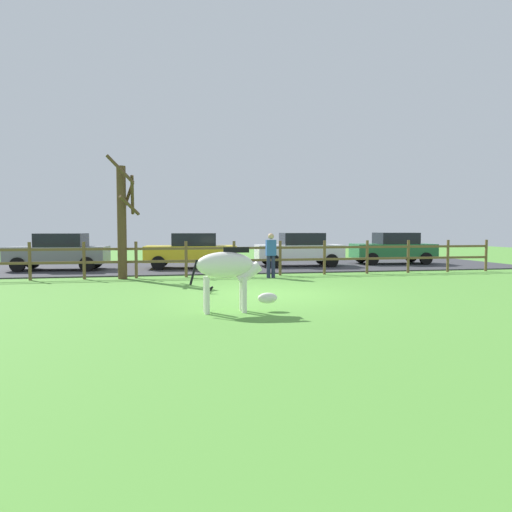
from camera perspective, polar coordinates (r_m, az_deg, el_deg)
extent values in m
plane|color=#549338|center=(12.98, 1.40, -4.67)|extent=(60.00, 60.00, 0.00)
cube|color=#38383D|center=(22.10, -3.91, -1.29)|extent=(28.00, 7.40, 0.05)
cylinder|color=brown|center=(18.16, -25.83, -0.58)|extent=(0.11, 0.11, 1.34)
cylinder|color=brown|center=(17.79, -20.20, -0.53)|extent=(0.11, 0.11, 1.34)
cylinder|color=brown|center=(17.60, -14.38, -0.46)|extent=(0.11, 0.11, 1.34)
cylinder|color=brown|center=(17.60, -8.51, -0.40)|extent=(0.11, 0.11, 1.34)
cylinder|color=brown|center=(17.78, -2.69, -0.33)|extent=(0.11, 0.11, 1.34)
cylinder|color=brown|center=(18.13, 2.96, -0.25)|extent=(0.11, 0.11, 1.34)
cylinder|color=brown|center=(18.66, 8.33, -0.18)|extent=(0.11, 0.11, 1.34)
cylinder|color=brown|center=(19.34, 13.38, -0.12)|extent=(0.11, 0.11, 1.34)
cylinder|color=brown|center=(20.16, 18.04, -0.05)|extent=(0.11, 0.11, 1.34)
cylinder|color=brown|center=(21.10, 22.32, 0.01)|extent=(0.11, 0.11, 1.34)
cylinder|color=brown|center=(22.15, 26.21, 0.06)|extent=(0.11, 0.11, 1.34)
cube|color=brown|center=(17.78, -2.69, -0.54)|extent=(21.65, 0.06, 0.09)
cube|color=brown|center=(17.76, -2.69, 0.97)|extent=(21.65, 0.06, 0.09)
cylinder|color=#513A23|center=(17.49, -16.02, 3.91)|extent=(0.32, 0.32, 4.04)
cylinder|color=#513A23|center=(17.70, -15.33, 6.94)|extent=(0.54, 0.57, 1.06)
cylinder|color=#513A23|center=(17.19, -15.15, 5.96)|extent=(0.71, 0.72, 0.69)
cylinder|color=#513A23|center=(17.52, -14.82, 7.18)|extent=(0.15, 0.86, 1.37)
cylinder|color=#513A23|center=(17.18, -16.21, 10.12)|extent=(0.96, 0.14, 1.00)
ellipsoid|color=white|center=(10.09, -3.81, -1.08)|extent=(1.25, 0.50, 0.56)
cylinder|color=white|center=(10.37, -1.72, -4.53)|extent=(0.11, 0.11, 0.78)
cylinder|color=white|center=(10.09, -1.43, -4.74)|extent=(0.11, 0.11, 0.78)
cylinder|color=white|center=(10.25, -6.13, -4.63)|extent=(0.11, 0.11, 0.78)
cylinder|color=white|center=(9.98, -5.96, -4.85)|extent=(0.11, 0.11, 0.78)
cylinder|color=white|center=(10.20, -0.88, -2.08)|extent=(0.59, 0.25, 0.51)
ellipsoid|color=white|center=(10.36, 1.41, -5.15)|extent=(0.44, 0.21, 0.24)
cube|color=black|center=(10.11, -2.42, 0.75)|extent=(0.56, 0.05, 0.12)
cylinder|color=black|center=(10.03, -7.60, -1.99)|extent=(0.19, 0.05, 0.54)
cylinder|color=black|center=(13.17, -5.77, -4.43)|extent=(0.01, 0.01, 0.06)
cylinder|color=black|center=(13.13, -5.75, -4.46)|extent=(0.01, 0.01, 0.06)
ellipsoid|color=black|center=(13.14, -5.76, -4.06)|extent=(0.18, 0.10, 0.12)
sphere|color=black|center=(13.14, -5.37, -3.83)|extent=(0.07, 0.07, 0.07)
cube|color=slate|center=(21.60, -22.91, 0.14)|extent=(4.12, 2.01, 0.70)
cube|color=black|center=(21.54, -22.57, 1.82)|extent=(2.02, 1.71, 0.56)
cylinder|color=black|center=(21.24, -27.03, -0.96)|extent=(0.61, 0.23, 0.60)
cylinder|color=black|center=(22.84, -25.56, -0.64)|extent=(0.61, 0.23, 0.60)
cylinder|color=black|center=(20.46, -19.92, -0.94)|extent=(0.61, 0.23, 0.60)
cylinder|color=black|center=(22.12, -18.92, -0.61)|extent=(0.61, 0.23, 0.60)
cube|color=yellow|center=(21.04, -7.94, 0.30)|extent=(4.13, 2.03, 0.70)
cube|color=black|center=(21.01, -7.55, 2.01)|extent=(2.02, 1.72, 0.56)
cylinder|color=black|center=(20.30, -11.81, -0.84)|extent=(0.61, 0.23, 0.60)
cylinder|color=black|center=(21.99, -11.40, -0.52)|extent=(0.61, 0.23, 0.60)
cylinder|color=black|center=(20.22, -4.17, -0.80)|extent=(0.61, 0.23, 0.60)
cylinder|color=black|center=(21.92, -4.35, -0.48)|extent=(0.61, 0.23, 0.60)
cube|color=#236B38|center=(24.44, 16.29, 0.61)|extent=(4.14, 2.06, 0.70)
cube|color=black|center=(24.48, 16.64, 2.09)|extent=(2.04, 1.73, 0.56)
cylinder|color=black|center=(23.18, 13.98, -0.36)|extent=(0.61, 0.24, 0.60)
cylinder|color=black|center=(24.78, 12.64, -0.11)|extent=(0.61, 0.24, 0.60)
cylinder|color=black|center=(24.23, 19.99, -0.30)|extent=(0.61, 0.24, 0.60)
cylinder|color=black|center=(25.77, 18.34, -0.07)|extent=(0.61, 0.24, 0.60)
cube|color=white|center=(22.12, 5.21, 0.46)|extent=(4.09, 1.93, 0.70)
cube|color=black|center=(22.13, 5.60, 2.09)|extent=(1.99, 1.67, 0.56)
cylinder|color=black|center=(21.03, 2.15, -0.63)|extent=(0.61, 0.21, 0.60)
cylinder|color=black|center=(22.70, 1.40, -0.34)|extent=(0.61, 0.21, 0.60)
cylinder|color=black|center=(21.67, 9.20, -0.55)|extent=(0.61, 0.21, 0.60)
cylinder|color=black|center=(23.30, 7.96, -0.27)|extent=(0.61, 0.21, 0.60)
cylinder|color=#232847|center=(17.19, 1.53, -1.32)|extent=(0.14, 0.14, 0.82)
cylinder|color=#232847|center=(17.24, 2.11, -1.31)|extent=(0.14, 0.14, 0.82)
cube|color=#2D569E|center=(17.17, 1.83, 1.01)|extent=(0.36, 0.23, 0.58)
sphere|color=tan|center=(17.16, 1.83, 2.41)|extent=(0.22, 0.22, 0.22)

